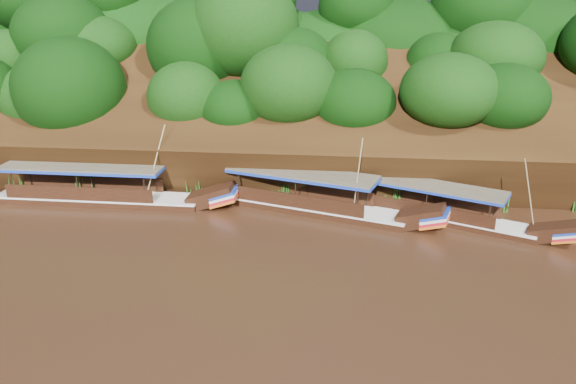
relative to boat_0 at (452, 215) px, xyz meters
name	(u,v)px	position (x,y,z in m)	size (l,w,h in m)	color
ground	(262,266)	(-10.76, -7.01, -0.50)	(160.00, 160.00, 0.00)	black
riverbank	(299,129)	(-10.77, 15.71, 1.39)	(120.00, 30.06, 19.40)	black
boat_0	(452,215)	(0.00, 0.00, 0.00)	(13.05, 7.21, 5.43)	black
boat_1	(324,204)	(-7.92, 0.73, 0.08)	(14.68, 6.44, 5.87)	black
boat_2	(111,194)	(-22.22, 1.06, 0.09)	(16.41, 2.75, 5.83)	black
reeds	(251,188)	(-12.89, 2.47, 0.40)	(47.69, 2.10, 2.22)	#226619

